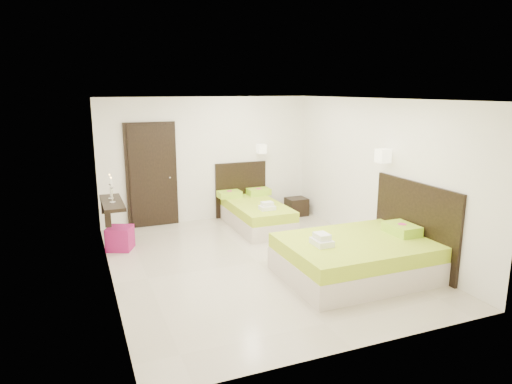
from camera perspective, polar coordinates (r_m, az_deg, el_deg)
name	(u,v)px	position (r m, az deg, el deg)	size (l,w,h in m)	color
floor	(257,262)	(7.50, 0.15, -8.77)	(5.50, 5.50, 0.00)	beige
bed_single	(255,212)	(9.32, -0.10, -2.53)	(1.15, 1.92, 1.59)	beige
bed_double	(360,255)	(7.07, 12.89, -7.70)	(2.17, 1.85, 1.79)	beige
nightstand	(296,207)	(10.20, 5.08, -1.83)	(0.44, 0.39, 0.39)	black
ottoman	(120,238)	(8.35, -16.63, -5.56)	(0.41, 0.41, 0.41)	#85114C
door	(152,175)	(9.42, -12.91, 2.03)	(1.02, 0.15, 2.14)	black
console_shelf	(112,203)	(8.31, -17.61, -1.33)	(0.35, 1.20, 0.78)	black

